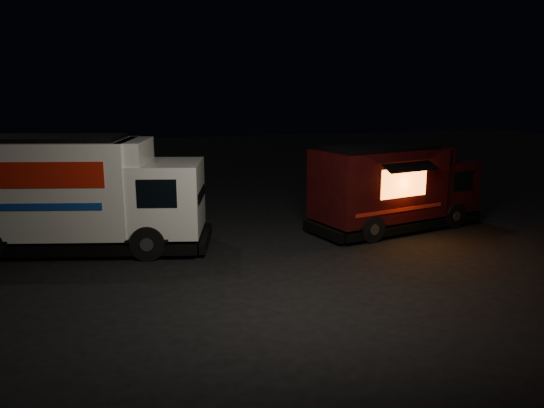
{
  "coord_description": "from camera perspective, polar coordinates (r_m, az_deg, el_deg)",
  "views": [
    {
      "loc": [
        -3.8,
        -14.01,
        4.73
      ],
      "look_at": [
        0.62,
        2.0,
        1.12
      ],
      "focal_mm": 35.0,
      "sensor_mm": 36.0,
      "label": 1
    }
  ],
  "objects": [
    {
      "name": "ground",
      "position": [
        15.27,
        -0.23,
        -5.79
      ],
      "size": [
        80.0,
        80.0,
        0.0
      ],
      "primitive_type": "plane",
      "color": "black",
      "rests_on": "ground"
    },
    {
      "name": "red_truck",
      "position": [
        18.69,
        13.22,
        1.83
      ],
      "size": [
        6.6,
        3.72,
        2.9
      ],
      "primitive_type": null,
      "rotation": [
        0.0,
        0.0,
        0.24
      ],
      "color": "black",
      "rests_on": "ground"
    },
    {
      "name": "white_truck",
      "position": [
        16.67,
        -19.92,
        1.06
      ],
      "size": [
        7.91,
        4.22,
        3.41
      ],
      "primitive_type": null,
      "rotation": [
        0.0,
        0.0,
        -0.23
      ],
      "color": "silver",
      "rests_on": "ground"
    }
  ]
}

